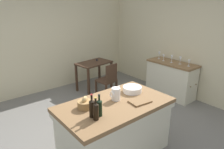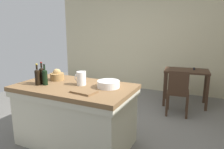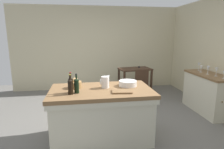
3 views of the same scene
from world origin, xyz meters
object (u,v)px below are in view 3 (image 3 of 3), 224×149
(wine_glass_far_right, at_px, (199,65))
(wine_glass_left, at_px, (217,70))
(island_table, at_px, (102,112))
(wine_glass_middle, at_px, (208,69))
(side_cabinet, at_px, (207,93))
(pitcher, at_px, (105,82))
(wine_bottle_green, at_px, (70,86))
(bread_basket, at_px, (75,84))
(wine_bottle_amber, at_px, (71,84))
(wine_bottle_dark, at_px, (77,85))
(wine_glass_right, at_px, (201,68))
(writing_desk, at_px, (135,73))
(wash_bowl, at_px, (128,83))
(wooden_chair, at_px, (140,84))
(wine_glass_far_left, at_px, (224,73))
(cutting_board, at_px, (122,91))

(wine_glass_far_right, bearing_deg, wine_glass_left, -92.19)
(island_table, bearing_deg, wine_glass_middle, 17.37)
(side_cabinet, distance_m, wine_glass_far_right, 0.72)
(pitcher, distance_m, wine_bottle_green, 0.61)
(bread_basket, height_order, wine_bottle_amber, wine_bottle_amber)
(bread_basket, relative_size, wine_bottle_dark, 0.70)
(wine_bottle_dark, relative_size, wine_bottle_green, 0.98)
(wine_glass_right, bearing_deg, writing_desk, 132.03)
(wine_glass_middle, bearing_deg, wine_glass_far_right, 80.88)
(side_cabinet, distance_m, wine_bottle_amber, 3.13)
(wash_bowl, bearing_deg, wine_glass_right, 23.94)
(wine_bottle_dark, bearing_deg, bread_basket, 96.22)
(wooden_chair, bearing_deg, side_cabinet, -34.40)
(wash_bowl, xyz_separation_m, wine_glass_right, (1.95, 0.87, 0.07))
(wooden_chair, height_order, wine_glass_middle, wine_glass_middle)
(bread_basket, xyz_separation_m, wine_bottle_dark, (0.03, -0.29, 0.06))
(wine_glass_left, bearing_deg, pitcher, -168.60)
(pitcher, bearing_deg, wooden_chair, 55.36)
(wine_bottle_dark, xyz_separation_m, wine_glass_right, (2.81, 1.14, -0.00))
(pitcher, bearing_deg, island_table, -136.58)
(wine_bottle_amber, bearing_deg, writing_desk, 55.10)
(island_table, xyz_separation_m, bread_basket, (-0.42, 0.15, 0.46))
(wash_bowl, distance_m, wine_glass_left, 2.05)
(wine_glass_left, bearing_deg, wine_glass_right, 97.38)
(wine_glass_far_left, distance_m, wine_glass_middle, 0.44)
(wine_bottle_amber, xyz_separation_m, wine_bottle_green, (-0.00, -0.09, -0.00))
(wine_bottle_green, bearing_deg, writing_desk, 56.02)
(wooden_chair, bearing_deg, island_table, -125.22)
(wine_bottle_amber, height_order, wine_glass_middle, wine_bottle_amber)
(wine_bottle_dark, bearing_deg, wine_glass_far_right, 24.95)
(wine_bottle_dark, bearing_deg, wine_glass_right, 22.09)
(wine_bottle_green, bearing_deg, island_table, 22.64)
(cutting_board, bearing_deg, writing_desk, 69.90)
(wine_glass_far_left, height_order, wine_glass_middle, wine_glass_middle)
(island_table, height_order, wine_glass_far_right, wine_glass_far_right)
(wash_bowl, height_order, wine_glass_left, wine_glass_left)
(bread_basket, xyz_separation_m, wine_bottle_green, (-0.06, -0.34, 0.06))
(island_table, height_order, writing_desk, island_table)
(bread_basket, xyz_separation_m, wine_glass_far_right, (2.92, 1.05, 0.08))
(wine_bottle_dark, bearing_deg, wash_bowl, 17.67)
(wine_glass_far_right, bearing_deg, wash_bowl, -152.21)
(island_table, xyz_separation_m, wine_glass_right, (2.42, 0.99, 0.52))
(wash_bowl, relative_size, wine_glass_left, 1.67)
(island_table, height_order, wine_glass_far_left, wine_glass_far_left)
(wine_bottle_dark, xyz_separation_m, wine_bottle_amber, (-0.09, 0.04, 0.01))
(side_cabinet, relative_size, bread_basket, 5.95)
(island_table, distance_m, bread_basket, 0.64)
(side_cabinet, relative_size, wine_bottle_amber, 3.93)
(wooden_chair, xyz_separation_m, wine_bottle_dark, (-1.55, -1.80, 0.51))
(wooden_chair, bearing_deg, wine_glass_far_left, -45.44)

